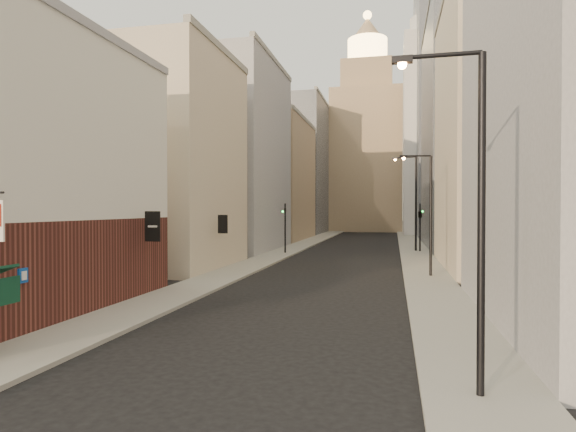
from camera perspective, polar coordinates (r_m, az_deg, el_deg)
The scene contains 17 objects.
sidewalk_left at distance 63.86m, azimuth 2.59°, elevation -3.09°, with size 3.00×140.00×0.15m, color #9B998D.
sidewalk_right at distance 62.96m, azimuth 14.35°, elevation -3.17°, with size 3.00×140.00×0.15m, color #9B998D.
near_building_left at distance 22.79m, azimuth -30.08°, elevation 4.64°, with size 8.30×23.04×12.30m.
left_bldg_beige at distance 37.69m, azimuth -13.45°, elevation 6.21°, with size 8.00×12.00×16.00m, color #C1B298.
left_bldg_grey at distance 52.68m, azimuth -5.79°, elevation 6.88°, with size 8.00×16.00×20.00m, color gray.
left_bldg_tan at distance 69.84m, azimuth -1.16°, elevation 4.17°, with size 8.00×18.00×17.00m, color #A08461.
left_bldg_wingrid at distance 89.60m, azimuth 1.86°, elevation 5.68°, with size 8.00×20.00×24.00m, color gray.
right_bldg_beige at distance 38.93m, azimuth 23.90°, elevation 8.95°, with size 8.00×16.00×20.00m, color #C1B298.
right_bldg_wingrid at distance 58.90m, azimuth 19.99°, elevation 9.14°, with size 8.00×20.00×26.00m, color gray.
highrise at distance 89.40m, azimuth 21.53°, elevation 14.51°, with size 21.00×23.00×51.20m.
clock_tower at distance 100.78m, azimuth 9.36°, elevation 8.35°, with size 14.00×14.00×44.90m.
white_tower at distance 87.11m, azimuth 16.21°, elevation 10.16°, with size 8.00×8.00×41.50m.
streetlamp_near at distance 11.91m, azimuth 20.95°, elevation 1.60°, with size 2.13×0.23×8.12m.
streetlamp_mid at distance 32.32m, azimuth 16.22°, elevation 0.95°, with size 2.07×0.53×7.94m.
streetlamp_far at distance 51.32m, azimuth 14.65°, elevation 2.15°, with size 2.54×0.89×9.90m.
traffic_light_left at distance 47.27m, azimuth -0.34°, elevation -0.17°, with size 0.56×0.46×5.00m.
traffic_light_right at distance 50.94m, azimuth 15.39°, elevation 0.14°, with size 0.79×0.79×5.00m.
Camera 1 is at (4.36, -7.77, 4.47)m, focal length 30.00 mm.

